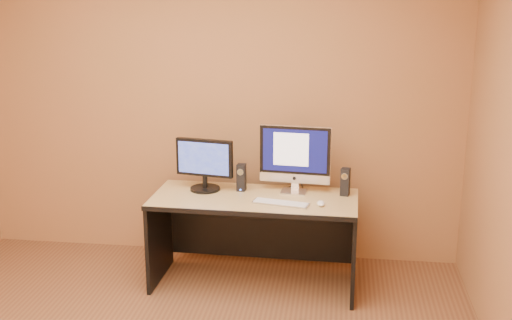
{
  "coord_description": "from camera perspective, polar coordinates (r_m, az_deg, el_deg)",
  "views": [
    {
      "loc": [
        1.01,
        -3.06,
        2.22
      ],
      "look_at": [
        0.42,
        1.3,
        1.02
      ],
      "focal_mm": 45.0,
      "sensor_mm": 36.0,
      "label": 1
    }
  ],
  "objects": [
    {
      "name": "walls",
      "position": [
        3.35,
        -10.2,
        -0.9
      ],
      "size": [
        4.0,
        4.0,
        2.6
      ],
      "primitive_type": null,
      "color": "#94603B",
      "rests_on": "ground"
    },
    {
      "name": "desk",
      "position": [
        4.88,
        -0.15,
        -7.26
      ],
      "size": [
        1.53,
        0.7,
        0.7
      ],
      "primitive_type": null,
      "rotation": [
        0.0,
        0.0,
        -0.02
      ],
      "color": "tan",
      "rests_on": "ground"
    },
    {
      "name": "imac",
      "position": [
        4.81,
        3.44,
        0.09
      ],
      "size": [
        0.56,
        0.25,
        0.52
      ],
      "primitive_type": null,
      "rotation": [
        0.0,
        0.0,
        -0.09
      ],
      "color": "silver",
      "rests_on": "desk"
    },
    {
      "name": "second_monitor",
      "position": [
        4.88,
        -4.59,
        -0.44
      ],
      "size": [
        0.49,
        0.3,
        0.4
      ],
      "primitive_type": null,
      "rotation": [
        0.0,
        0.0,
        -0.17
      ],
      "color": "black",
      "rests_on": "desk"
    },
    {
      "name": "speaker_left",
      "position": [
        4.88,
        -1.31,
        -1.55
      ],
      "size": [
        0.07,
        0.07,
        0.21
      ],
      "primitive_type": null,
      "rotation": [
        0.0,
        0.0,
        -0.07
      ],
      "color": "black",
      "rests_on": "desk"
    },
    {
      "name": "speaker_right",
      "position": [
        4.82,
        7.94,
        -1.94
      ],
      "size": [
        0.08,
        0.08,
        0.21
      ],
      "primitive_type": null,
      "rotation": [
        0.0,
        0.0,
        -0.2
      ],
      "color": "black",
      "rests_on": "desk"
    },
    {
      "name": "keyboard",
      "position": [
        4.61,
        2.2,
        -3.84
      ],
      "size": [
        0.42,
        0.19,
        0.02
      ],
      "primitive_type": "cube",
      "rotation": [
        0.0,
        0.0,
        -0.2
      ],
      "color": "#B1B1B5",
      "rests_on": "desk"
    },
    {
      "name": "mouse",
      "position": [
        4.6,
        5.79,
        -3.85
      ],
      "size": [
        0.06,
        0.1,
        0.03
      ],
      "primitive_type": "ellipsoid",
      "rotation": [
        0.0,
        0.0,
        0.1
      ],
      "color": "white",
      "rests_on": "desk"
    },
    {
      "name": "cable_a",
      "position": [
        5.0,
        4.15,
        -2.4
      ],
      "size": [
        0.04,
        0.21,
        0.01
      ],
      "primitive_type": "cylinder",
      "rotation": [
        1.57,
        0.0,
        0.15
      ],
      "color": "black",
      "rests_on": "desk"
    },
    {
      "name": "cable_b",
      "position": [
        5.0,
        3.1,
        -2.36
      ],
      "size": [
        0.11,
        0.14,
        0.01
      ],
      "primitive_type": "cylinder",
      "rotation": [
        1.57,
        0.0,
        -0.64
      ],
      "color": "black",
      "rests_on": "desk"
    }
  ]
}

